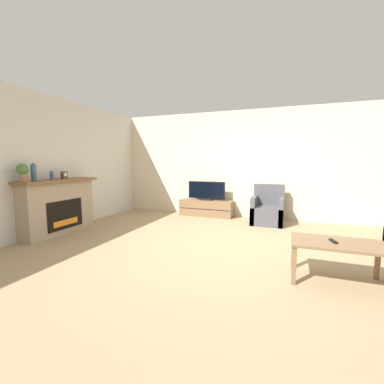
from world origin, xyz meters
The scene contains 13 objects.
ground_plane centered at (0.00, 0.00, 0.00)m, with size 24.00×24.00×0.00m, color #9E8460.
wall_back centered at (0.00, 2.60, 1.35)m, with size 12.00×0.06×2.70m.
wall_left centered at (-3.47, 0.00, 1.35)m, with size 0.06×12.00×2.70m.
fireplace centered at (-3.26, -0.29, 0.55)m, with size 0.46×1.62×1.07m.
mantel_vase_left centered at (-3.25, -0.77, 1.23)m, with size 0.09×0.09×0.32m.
mantel_vase_centre_left centered at (-3.25, -0.41, 1.15)m, with size 0.07×0.07×0.18m.
mantel_clock centered at (-3.24, -0.12, 1.15)m, with size 0.08×0.11×0.15m.
potted_plant centered at (-3.25, -0.97, 1.25)m, with size 0.19×0.19×0.31m.
tv_stand centered at (-1.04, 2.33, 0.21)m, with size 1.39×0.41×0.42m.
tv centered at (-1.04, 2.33, 0.64)m, with size 0.98×0.18×0.48m.
armchair centered at (0.54, 2.05, 0.29)m, with size 0.70×0.76×0.89m.
coffee_table centered at (1.54, -0.69, 0.42)m, with size 1.02×0.58×0.48m.
remote centered at (1.49, -0.70, 0.49)m, with size 0.08×0.16×0.02m.
Camera 1 is at (0.98, -4.01, 1.41)m, focal length 24.00 mm.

